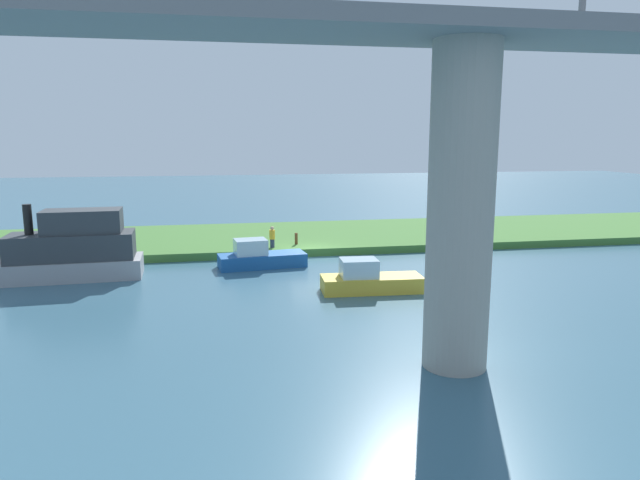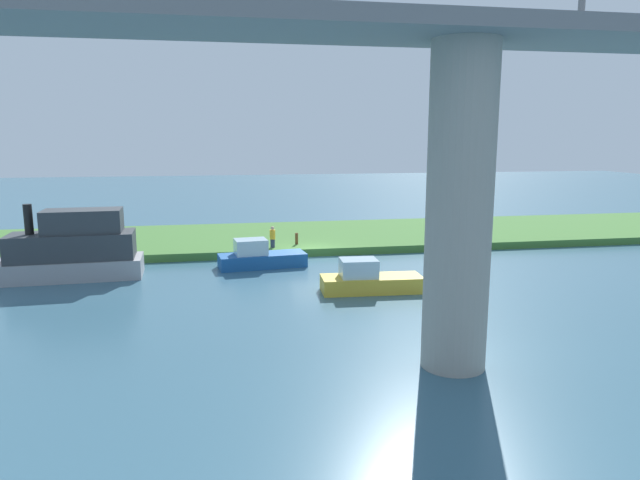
% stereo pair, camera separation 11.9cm
% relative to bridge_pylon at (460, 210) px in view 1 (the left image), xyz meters
% --- Properties ---
extents(ground_plane, '(160.00, 160.00, 0.00)m').
position_rel_bridge_pylon_xyz_m(ground_plane, '(1.72, -18.31, -5.27)').
color(ground_plane, '#386075').
extents(grassy_bank, '(80.00, 12.00, 0.50)m').
position_rel_bridge_pylon_xyz_m(grassy_bank, '(1.72, -24.31, -5.02)').
color(grassy_bank, '#427533').
rests_on(grassy_bank, ground).
extents(bridge_pylon, '(2.13, 2.13, 10.55)m').
position_rel_bridge_pylon_xyz_m(bridge_pylon, '(0.00, 0.00, 0.00)').
color(bridge_pylon, '#9E998E').
rests_on(bridge_pylon, ground).
extents(bridge_span, '(72.01, 4.30, 3.25)m').
position_rel_bridge_pylon_xyz_m(bridge_span, '(-0.00, -0.02, 5.77)').
color(bridge_span, slate).
rests_on(bridge_span, bridge_pylon).
extents(person_on_bank, '(0.40, 0.40, 1.39)m').
position_rel_bridge_pylon_xyz_m(person_on_bank, '(4.13, -19.32, -4.07)').
color(person_on_bank, '#2D334C').
rests_on(person_on_bank, grassy_bank).
extents(mooring_post, '(0.20, 0.20, 0.76)m').
position_rel_bridge_pylon_xyz_m(mooring_post, '(2.44, -20.15, -4.39)').
color(mooring_post, brown).
rests_on(mooring_post, grassy_bank).
extents(houseboat_blue, '(8.16, 3.07, 4.11)m').
position_rel_bridge_pylon_xyz_m(houseboat_blue, '(15.55, -15.12, -3.75)').
color(houseboat_blue, '#99999E').
rests_on(houseboat_blue, ground).
extents(pontoon_yellow, '(5.26, 2.39, 1.69)m').
position_rel_bridge_pylon_xyz_m(pontoon_yellow, '(5.24, -16.00, -4.67)').
color(pontoon_yellow, '#195199').
rests_on(pontoon_yellow, ground).
extents(motorboat_red, '(5.08, 2.06, 1.66)m').
position_rel_bridge_pylon_xyz_m(motorboat_red, '(0.34, -9.59, -4.68)').
color(motorboat_red, gold).
rests_on(motorboat_red, ground).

